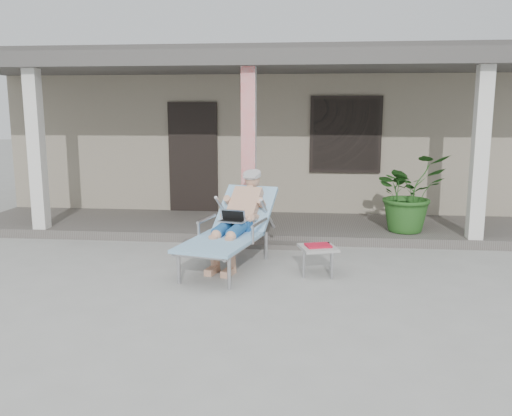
# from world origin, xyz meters

# --- Properties ---
(ground) EXTENTS (60.00, 60.00, 0.00)m
(ground) POSITION_xyz_m (0.00, 0.00, 0.00)
(ground) COLOR #9E9E99
(ground) RESTS_ON ground
(house) EXTENTS (10.40, 5.40, 3.30)m
(house) POSITION_xyz_m (0.00, 6.50, 1.67)
(house) COLOR gray
(house) RESTS_ON ground
(porch_deck) EXTENTS (10.00, 2.00, 0.15)m
(porch_deck) POSITION_xyz_m (0.00, 3.00, 0.07)
(porch_deck) COLOR #605B56
(porch_deck) RESTS_ON ground
(porch_overhang) EXTENTS (10.00, 2.30, 2.85)m
(porch_overhang) POSITION_xyz_m (0.00, 2.95, 2.79)
(porch_overhang) COLOR silver
(porch_overhang) RESTS_ON porch_deck
(porch_step) EXTENTS (2.00, 0.30, 0.07)m
(porch_step) POSITION_xyz_m (0.00, 1.85, 0.04)
(porch_step) COLOR #605B56
(porch_step) RESTS_ON ground
(lounger) EXTENTS (1.21, 2.13, 1.34)m
(lounger) POSITION_xyz_m (-0.05, 0.88, 0.82)
(lounger) COLOR #B7B7BC
(lounger) RESTS_ON ground
(side_table) EXTENTS (0.56, 0.56, 0.40)m
(side_table) POSITION_xyz_m (1.09, 0.53, 0.34)
(side_table) COLOR #A6A6A1
(side_table) RESTS_ON ground
(potted_palm) EXTENTS (1.45, 1.38, 1.27)m
(potted_palm) POSITION_xyz_m (2.56, 2.58, 0.79)
(potted_palm) COLOR #26591E
(potted_palm) RESTS_ON porch_deck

